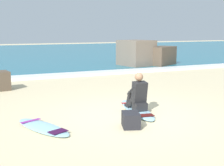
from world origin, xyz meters
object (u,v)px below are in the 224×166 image
(surfer_seated, at_px, (138,95))
(surfboard_spare_near, at_px, (43,127))
(surfboard_main, at_px, (137,109))
(beach_bag, at_px, (131,120))

(surfer_seated, xyz_separation_m, surfboard_spare_near, (-2.48, -0.37, -0.40))
(surfboard_main, bearing_deg, beach_bag, -123.65)
(surfboard_main, distance_m, beach_bag, 1.37)
(surfboard_main, xyz_separation_m, surfboard_spare_near, (-2.52, -0.49, 0.00))
(surfboard_spare_near, bearing_deg, surfer_seated, 8.46)
(surfboard_main, xyz_separation_m, surfer_seated, (-0.04, -0.12, 0.40))
(surfboard_spare_near, height_order, beach_bag, beach_bag)
(surfer_seated, bearing_deg, surfboard_spare_near, -171.54)
(surfboard_main, relative_size, surfer_seated, 2.36)
(surfboard_spare_near, bearing_deg, surfboard_main, 10.94)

